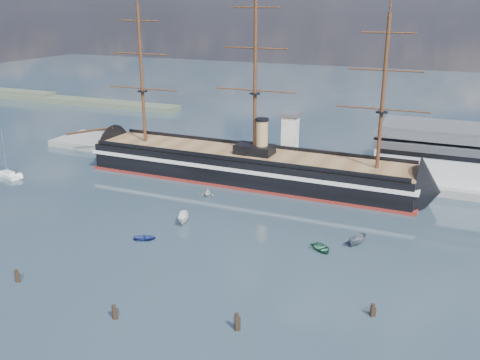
% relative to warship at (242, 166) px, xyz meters
% --- Properties ---
extents(ground, '(600.00, 600.00, 0.00)m').
position_rel_warship_xyz_m(ground, '(6.23, -20.00, -4.04)').
color(ground, '#27323D').
rests_on(ground, ground).
extents(quay, '(180.00, 18.00, 2.00)m').
position_rel_warship_xyz_m(quay, '(16.23, 16.00, -4.04)').
color(quay, slate).
rests_on(quay, ground).
extents(quay_tower, '(5.00, 5.00, 15.00)m').
position_rel_warship_xyz_m(quay_tower, '(9.23, 13.00, 5.72)').
color(quay_tower, silver).
rests_on(quay_tower, ground).
extents(shoreline, '(120.00, 10.00, 4.00)m').
position_rel_warship_xyz_m(shoreline, '(-133.00, 75.00, -2.59)').
color(shoreline, '#3F4C38').
rests_on(shoreline, ground).
extents(warship, '(112.96, 17.12, 53.94)m').
position_rel_warship_xyz_m(warship, '(0.00, 0.00, 0.00)').
color(warship, black).
rests_on(warship, ground).
extents(sailboat, '(8.29, 4.80, 12.74)m').
position_rel_warship_xyz_m(sailboat, '(-59.76, -23.51, -3.23)').
color(sailboat, silver).
rests_on(sailboat, ground).
extents(motorboat_a, '(7.32, 5.01, 2.75)m').
position_rel_warship_xyz_m(motorboat_a, '(0.25, -32.66, -4.04)').
color(motorboat_a, white).
rests_on(motorboat_a, ground).
extents(motorboat_b, '(2.23, 3.06, 1.33)m').
position_rel_warship_xyz_m(motorboat_b, '(-2.75, -43.33, -4.04)').
color(motorboat_b, navy).
rests_on(motorboat_b, ground).
extents(motorboat_c, '(6.43, 4.30, 2.42)m').
position_rel_warship_xyz_m(motorboat_c, '(37.37, -28.65, -4.04)').
color(motorboat_c, '#515B67').
rests_on(motorboat_c, ground).
extents(motorboat_d, '(6.12, 4.42, 2.06)m').
position_rel_warship_xyz_m(motorboat_d, '(-2.80, -14.98, -4.04)').
color(motorboat_d, silver).
rests_on(motorboat_d, ground).
extents(motorboat_e, '(3.16, 3.28, 1.52)m').
position_rel_warship_xyz_m(motorboat_e, '(31.45, -33.78, -4.04)').
color(motorboat_e, '#285A42').
rests_on(motorboat_e, ground).
extents(piling_near_left, '(0.64, 0.64, 2.99)m').
position_rel_warship_xyz_m(piling_near_left, '(-13.51, -66.70, -4.04)').
color(piling_near_left, black).
rests_on(piling_near_left, ground).
extents(piling_near_mid, '(0.64, 0.64, 3.08)m').
position_rel_warship_xyz_m(piling_near_mid, '(8.77, -69.48, -4.04)').
color(piling_near_mid, black).
rests_on(piling_near_mid, ground).
extents(piling_near_right, '(0.64, 0.64, 3.54)m').
position_rel_warship_xyz_m(piling_near_right, '(27.09, -64.77, -4.04)').
color(piling_near_right, black).
rests_on(piling_near_right, ground).
extents(piling_far_right, '(0.64, 0.64, 2.85)m').
position_rel_warship_xyz_m(piling_far_right, '(44.71, -53.08, -4.04)').
color(piling_far_right, black).
rests_on(piling_far_right, ground).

